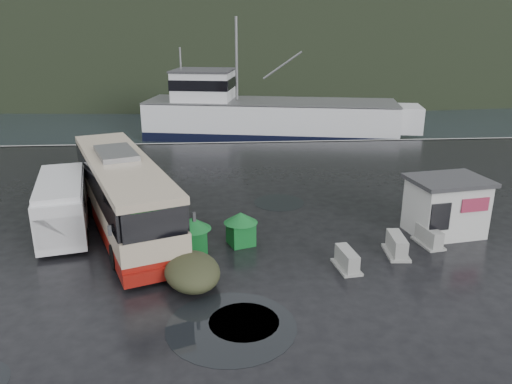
{
  "coord_description": "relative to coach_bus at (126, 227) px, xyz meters",
  "views": [
    {
      "loc": [
        0.7,
        -19.92,
        9.29
      ],
      "look_at": [
        2.32,
        2.36,
        1.7
      ],
      "focal_mm": 35.0,
      "sensor_mm": 36.0,
      "label": 1
    }
  ],
  "objects": [
    {
      "name": "ground",
      "position": [
        3.91,
        -2.59,
        0.0
      ],
      "size": [
        160.0,
        160.0,
        0.0
      ],
      "primitive_type": "plane",
      "color": "black",
      "rests_on": "ground"
    },
    {
      "name": "harbor_water",
      "position": [
        3.91,
        107.41,
        0.0
      ],
      "size": [
        300.0,
        180.0,
        0.02
      ],
      "primitive_type": "cube",
      "color": "black",
      "rests_on": "ground"
    },
    {
      "name": "quay_edge",
      "position": [
        3.91,
        17.41,
        0.0
      ],
      "size": [
        160.0,
        0.6,
        1.5
      ],
      "primitive_type": "cube",
      "color": "#999993",
      "rests_on": "ground"
    },
    {
      "name": "headland",
      "position": [
        13.91,
        247.41,
        0.0
      ],
      "size": [
        780.0,
        540.0,
        570.0
      ],
      "primitive_type": "ellipsoid",
      "color": "black",
      "rests_on": "ground"
    },
    {
      "name": "coach_bus",
      "position": [
        0.0,
        0.0,
        0.0
      ],
      "size": [
        7.43,
        12.92,
        3.57
      ],
      "primitive_type": null,
      "rotation": [
        0.0,
        0.0,
        0.36
      ],
      "color": "#C1AE92",
      "rests_on": "ground"
    },
    {
      "name": "white_van",
      "position": [
        -2.73,
        -0.35,
        0.0
      ],
      "size": [
        3.5,
        6.51,
        2.59
      ],
      "primitive_type": null,
      "rotation": [
        0.0,
        0.0,
        0.23
      ],
      "color": "silver",
      "rests_on": "ground"
    },
    {
      "name": "waste_bin_left",
      "position": [
        3.35,
        -3.06,
        0.0
      ],
      "size": [
        1.29,
        1.29,
        1.6
      ],
      "primitive_type": null,
      "rotation": [
        0.0,
        0.0,
        0.15
      ],
      "color": "#126626",
      "rests_on": "ground"
    },
    {
      "name": "waste_bin_right",
      "position": [
        5.41,
        -2.34,
        0.0
      ],
      "size": [
        1.37,
        1.37,
        1.49
      ],
      "primitive_type": null,
      "rotation": [
        0.0,
        0.0,
        0.34
      ],
      "color": "#126626",
      "rests_on": "ground"
    },
    {
      "name": "dome_tent",
      "position": [
        3.45,
        -5.85,
        0.0
      ],
      "size": [
        2.63,
        3.24,
        1.12
      ],
      "primitive_type": null,
      "rotation": [
        0.0,
        0.0,
        0.22
      ],
      "color": "#363922",
      "rests_on": "ground"
    },
    {
      "name": "ticket_kiosk",
      "position": [
        14.84,
        -1.8,
        0.0
      ],
      "size": [
        3.78,
        3.1,
        2.67
      ],
      "primitive_type": null,
      "rotation": [
        0.0,
        0.0,
        0.16
      ],
      "color": "silver",
      "rests_on": "ground"
    },
    {
      "name": "jersey_barrier_a",
      "position": [
        9.51,
        -4.95,
        0.0
      ],
      "size": [
        1.0,
        1.67,
        0.79
      ],
      "primitive_type": null,
      "rotation": [
        0.0,
        0.0,
        0.14
      ],
      "color": "#999993",
      "rests_on": "ground"
    },
    {
      "name": "jersey_barrier_b",
      "position": [
        13.66,
        -3.0,
        0.0
      ],
      "size": [
        1.07,
        1.71,
        0.8
      ],
      "primitive_type": null,
      "rotation": [
        0.0,
        0.0,
        0.18
      ],
      "color": "#999993",
      "rests_on": "ground"
    },
    {
      "name": "jersey_barrier_c",
      "position": [
        11.92,
        -3.84,
        0.0
      ],
      "size": [
        0.98,
        1.76,
        0.85
      ],
      "primitive_type": null,
      "rotation": [
        0.0,
        0.0,
        -0.07
      ],
      "color": "#999993",
      "rests_on": "ground"
    },
    {
      "name": "fishing_trawler",
      "position": [
        9.56,
        25.9,
        0.0
      ],
      "size": [
        29.21,
        11.59,
        11.42
      ],
      "primitive_type": null,
      "rotation": [
        0.0,
        0.0,
        -0.19
      ],
      "color": "silver",
      "rests_on": "ground"
    },
    {
      "name": "puddles",
      "position": [
        4.64,
        -6.43,
        0.0
      ],
      "size": [
        12.47,
        16.14,
        0.01
      ],
      "color": "black",
      "rests_on": "ground"
    }
  ]
}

